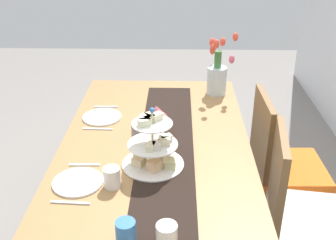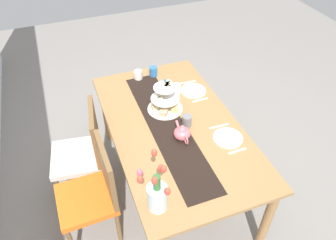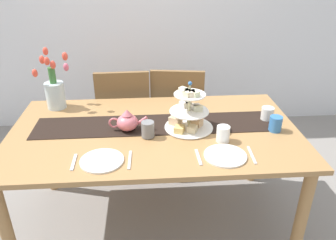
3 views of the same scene
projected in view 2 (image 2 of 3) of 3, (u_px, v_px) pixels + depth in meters
name	position (u px, v px, depth m)	size (l,w,h in m)	color
ground_plane	(173.00, 182.00, 3.10)	(8.00, 8.00, 0.00)	gray
dining_table	(174.00, 133.00, 2.67)	(1.77, 1.00, 0.74)	#A37747
chair_left	(94.00, 191.00, 2.42)	(0.43, 0.43, 0.91)	brown
chair_right	(84.00, 150.00, 2.73)	(0.48, 0.48, 0.91)	brown
table_runner	(167.00, 127.00, 2.59)	(1.50, 0.28, 0.00)	black
tiered_cake_stand	(165.00, 101.00, 2.69)	(0.30, 0.30, 0.30)	beige
teapot	(182.00, 133.00, 2.46)	(0.24, 0.13, 0.14)	#D66B75
tulip_vase	(157.00, 194.00, 1.95)	(0.24, 0.19, 0.40)	silver
cream_jug	(138.00, 75.00, 3.08)	(0.08, 0.08, 0.09)	white
dinner_plate_left	(228.00, 138.00, 2.49)	(0.23, 0.23, 0.01)	white
fork_left	(237.00, 151.00, 2.39)	(0.02, 0.15, 0.01)	silver
knife_left	(219.00, 126.00, 2.59)	(0.01, 0.17, 0.01)	silver
dinner_plate_right	(193.00, 91.00, 2.95)	(0.23, 0.23, 0.01)	white
fork_right	(200.00, 100.00, 2.85)	(0.02, 0.15, 0.01)	silver
knife_right	(187.00, 82.00, 3.05)	(0.01, 0.17, 0.01)	silver
mug_grey	(187.00, 121.00, 2.57)	(0.08, 0.08, 0.10)	slate
mug_white_text	(176.00, 89.00, 2.90)	(0.08, 0.08, 0.10)	white
mug_orange	(153.00, 72.00, 3.11)	(0.08, 0.08, 0.10)	#3370B7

